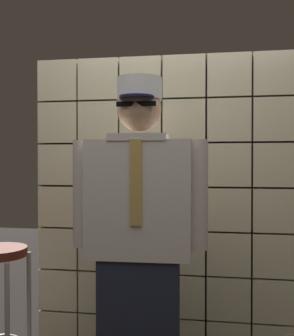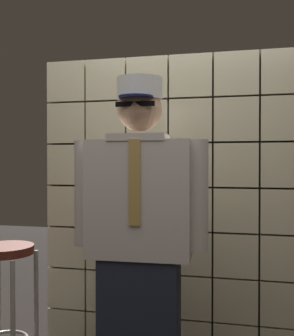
# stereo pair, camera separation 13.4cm
# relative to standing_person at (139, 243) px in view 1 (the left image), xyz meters

# --- Properties ---
(glass_block_wall) EXTENTS (1.76, 0.10, 2.05)m
(glass_block_wall) POSITION_rel_standing_person_xyz_m (0.03, 0.68, 0.10)
(glass_block_wall) COLOR beige
(glass_block_wall) RESTS_ON ground
(standing_person) EXTENTS (0.69, 0.30, 1.73)m
(standing_person) POSITION_rel_standing_person_xyz_m (0.00, 0.00, 0.00)
(standing_person) COLOR #1E2333
(standing_person) RESTS_ON ground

